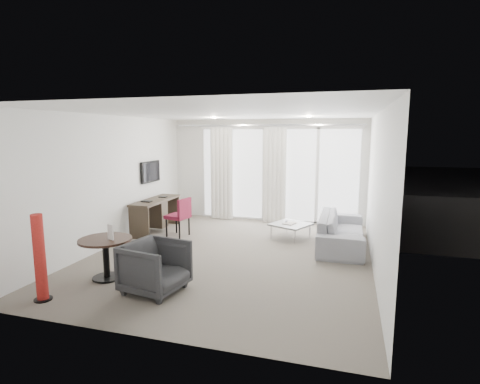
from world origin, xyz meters
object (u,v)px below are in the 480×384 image
(red_lamp, at_px, (40,258))
(coffee_table, at_px, (291,231))
(rattan_chair_b, at_px, (340,199))
(rattan_chair_a, at_px, (292,199))
(sofa, at_px, (342,230))
(tub_armchair, at_px, (155,267))
(round_table, at_px, (106,259))
(desk, at_px, (156,215))
(desk_chair, at_px, (178,217))

(red_lamp, distance_m, coffee_table, 4.86)
(red_lamp, xyz_separation_m, rattan_chair_b, (3.71, 7.07, -0.20))
(rattan_chair_a, bearing_deg, rattan_chair_b, 25.33)
(sofa, xyz_separation_m, rattan_chair_a, (-1.39, 2.67, 0.13))
(tub_armchair, bearing_deg, round_table, 86.50)
(sofa, bearing_deg, coffee_table, 76.68)
(red_lamp, relative_size, rattan_chair_a, 1.33)
(round_table, xyz_separation_m, rattan_chair_b, (3.34, 6.17, 0.08))
(sofa, bearing_deg, red_lamp, 134.12)
(rattan_chair_a, bearing_deg, tub_armchair, -104.13)
(desk, distance_m, tub_armchair, 3.46)
(coffee_table, bearing_deg, rattan_chair_a, 97.69)
(red_lamp, distance_m, rattan_chair_b, 7.99)
(desk_chair, height_order, sofa, desk_chair)
(desk, relative_size, round_table, 1.97)
(desk, distance_m, round_table, 2.90)
(coffee_table, height_order, rattan_chair_b, rattan_chair_b)
(sofa, bearing_deg, tub_armchair, 140.60)
(desk_chair, relative_size, sofa, 0.39)
(red_lamp, xyz_separation_m, tub_armchair, (1.34, 0.68, -0.23))
(coffee_table, height_order, sofa, sofa)
(tub_armchair, bearing_deg, sofa, -30.01)
(sofa, bearing_deg, rattan_chair_a, 27.52)
(desk_chair, bearing_deg, rattan_chair_b, 58.71)
(coffee_table, bearing_deg, red_lamp, -124.91)
(round_table, bearing_deg, tub_armchair, -12.89)
(round_table, relative_size, tub_armchair, 1.00)
(desk, height_order, rattan_chair_a, rattan_chair_a)
(round_table, xyz_separation_m, red_lamp, (-0.37, -0.91, 0.28))
(desk_chair, relative_size, red_lamp, 0.72)
(round_table, height_order, rattan_chair_a, rattan_chair_a)
(round_table, relative_size, red_lamp, 0.67)
(rattan_chair_a, bearing_deg, sofa, -65.65)
(desk, height_order, tub_armchair, desk)
(desk, height_order, red_lamp, red_lamp)
(desk, distance_m, rattan_chair_b, 5.24)
(desk, bearing_deg, desk_chair, -20.51)
(desk_chair, bearing_deg, tub_armchair, -58.69)
(tub_armchair, relative_size, rattan_chair_a, 0.90)
(round_table, distance_m, rattan_chair_a, 5.87)
(desk_chair, distance_m, tub_armchair, 2.96)
(tub_armchair, height_order, sofa, tub_armchair)
(desk, xyz_separation_m, desk_chair, (0.67, -0.25, 0.06))
(coffee_table, xyz_separation_m, rattan_chair_b, (0.93, 3.10, 0.24))
(rattan_chair_b, bearing_deg, coffee_table, -106.70)
(desk_chair, bearing_deg, sofa, 15.76)
(rattan_chair_a, bearing_deg, desk_chair, -128.92)
(coffee_table, bearing_deg, sofa, -13.32)
(tub_armchair, bearing_deg, desk, 38.00)
(tub_armchair, xyz_separation_m, coffee_table, (1.43, 3.29, -0.20))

